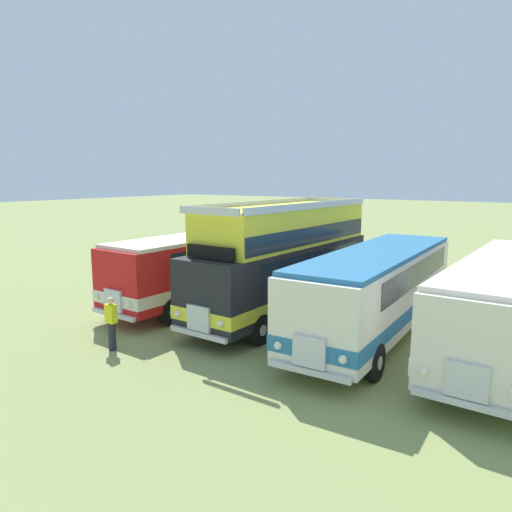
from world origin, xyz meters
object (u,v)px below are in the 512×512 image
(bus_third_in_row, at_px, (378,286))
(marshal_person, at_px, (111,323))
(bus_first_in_row, at_px, (208,262))
(bus_fourth_in_row, at_px, (507,300))
(bus_second_in_row, at_px, (285,257))

(bus_third_in_row, height_order, marshal_person, bus_third_in_row)
(bus_first_in_row, height_order, bus_fourth_in_row, same)
(bus_second_in_row, bearing_deg, bus_third_in_row, -3.94)
(bus_second_in_row, distance_m, bus_third_in_row, 3.94)
(bus_second_in_row, distance_m, marshal_person, 7.00)
(marshal_person, bearing_deg, bus_fourth_in_row, 32.19)
(bus_second_in_row, relative_size, marshal_person, 5.67)
(bus_first_in_row, relative_size, bus_third_in_row, 0.95)
(bus_fourth_in_row, distance_m, marshal_person, 12.20)
(bus_second_in_row, relative_size, bus_third_in_row, 0.92)
(bus_third_in_row, relative_size, marshal_person, 6.15)
(bus_third_in_row, bearing_deg, bus_fourth_in_row, 5.78)
(bus_first_in_row, xyz_separation_m, bus_third_in_row, (7.77, -0.27, 0.00))
(bus_third_in_row, distance_m, bus_fourth_in_row, 3.91)
(bus_first_in_row, bearing_deg, marshal_person, -77.96)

